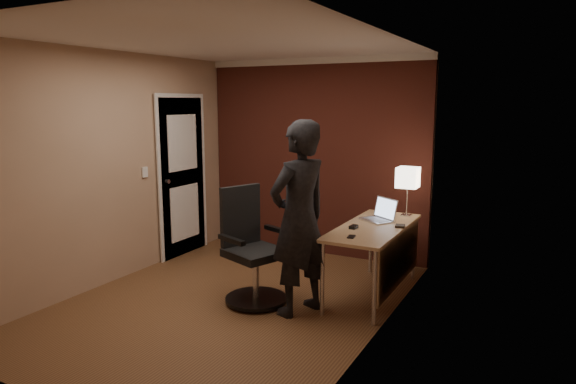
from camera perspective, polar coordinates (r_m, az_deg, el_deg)
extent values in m
plane|color=brown|center=(5.25, -6.32, -11.99)|extent=(4.00, 4.00, 0.00)
plane|color=white|center=(4.90, -6.91, 16.26)|extent=(4.00, 4.00, 0.00)
plane|color=tan|center=(6.65, 3.14, 3.87)|extent=(3.00, 0.00, 3.00)
plane|color=tan|center=(3.48, -25.45, -2.77)|extent=(3.00, 0.00, 3.00)
plane|color=tan|center=(5.89, -18.77, 2.55)|extent=(0.00, 4.00, 4.00)
plane|color=tan|center=(4.27, 10.29, 0.25)|extent=(0.00, 4.00, 4.00)
cube|color=maroon|center=(6.63, 3.04, 3.85)|extent=(2.98, 0.06, 2.50)
cube|color=silver|center=(6.60, 3.10, 14.34)|extent=(3.00, 0.08, 0.08)
cube|color=silver|center=(3.47, -26.47, 17.26)|extent=(3.00, 0.08, 0.08)
cube|color=silver|center=(5.84, -19.18, 14.38)|extent=(0.08, 4.00, 0.08)
cube|color=silver|center=(4.25, 10.29, 16.60)|extent=(0.08, 4.00, 0.08)
cube|color=silver|center=(6.71, -11.71, 1.57)|extent=(0.05, 0.82, 2.02)
cube|color=silver|center=(6.70, -11.61, 1.56)|extent=(0.02, 0.92, 2.12)
cylinder|color=silver|center=(6.43, -13.26, 1.15)|extent=(0.05, 0.05, 0.05)
cube|color=silver|center=(6.21, -15.63, 2.14)|extent=(0.02, 0.08, 0.12)
cube|color=tan|center=(5.23, 9.47, -3.90)|extent=(0.60, 1.50, 0.03)
cube|color=tan|center=(5.23, 12.31, -7.24)|extent=(0.02, 1.38, 0.54)
cylinder|color=silver|center=(4.81, 3.84, -9.60)|extent=(0.04, 0.04, 0.70)
cylinder|color=silver|center=(6.04, 9.18, -5.59)|extent=(0.04, 0.04, 0.70)
cylinder|color=silver|center=(4.64, 9.59, -10.46)|extent=(0.04, 0.04, 0.70)
cylinder|color=silver|center=(5.91, 13.81, -6.11)|extent=(0.04, 0.04, 0.70)
cube|color=silver|center=(5.75, 13.01, -2.53)|extent=(0.11, 0.11, 0.01)
cylinder|color=silver|center=(5.72, 13.07, -0.99)|extent=(0.01, 0.01, 0.30)
cube|color=white|center=(5.68, 13.17, 1.59)|extent=(0.22, 0.22, 0.22)
cube|color=silver|center=(5.46, 9.81, -3.09)|extent=(0.40, 0.37, 0.01)
cube|color=silver|center=(5.50, 10.79, -1.76)|extent=(0.31, 0.23, 0.22)
cube|color=#B2CCF2|center=(5.49, 10.76, -1.78)|extent=(0.27, 0.20, 0.19)
cube|color=gray|center=(5.45, 9.78, -3.03)|extent=(0.30, 0.26, 0.00)
cube|color=black|center=(5.09, 7.30, -3.87)|extent=(0.07, 0.10, 0.03)
cube|color=black|center=(4.78, 7.05, -4.94)|extent=(0.08, 0.12, 0.01)
cube|color=black|center=(5.23, 12.35, -3.71)|extent=(0.11, 0.12, 0.02)
cylinder|color=black|center=(5.18, -3.56, -11.74)|extent=(0.61, 0.61, 0.03)
cylinder|color=silver|center=(5.10, -3.58, -9.36)|extent=(0.07, 0.07, 0.46)
cube|color=black|center=(5.03, -3.61, -6.79)|extent=(0.64, 0.64, 0.08)
cube|color=black|center=(5.13, -5.30, -2.59)|extent=(0.21, 0.45, 0.60)
cube|color=black|center=(5.15, -1.15, -4.23)|extent=(0.36, 0.18, 0.04)
cube|color=black|center=(4.81, -6.30, -5.30)|extent=(0.36, 0.18, 0.04)
imported|color=black|center=(4.70, 1.24, -2.97)|extent=(0.64, 0.77, 1.81)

